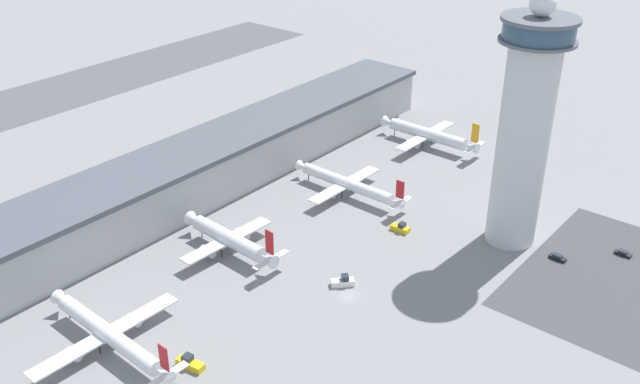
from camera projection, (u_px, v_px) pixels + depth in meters
name	position (u px, v px, depth m)	size (l,w,h in m)	color
ground_plane	(349.00, 296.00, 180.76)	(1000.00, 1000.00, 0.00)	gray
terminal_building	(166.00, 186.00, 215.96)	(239.56, 25.00, 17.13)	#B2B2B7
control_tower	(525.00, 126.00, 189.22)	(19.70, 19.70, 70.75)	silver
parking_lot_surface	(607.00, 277.00, 188.29)	(64.00, 40.00, 0.01)	#424247
airplane_gate_bravo	(109.00, 334.00, 161.05)	(38.15, 43.92, 12.08)	white
airplane_gate_charlie	(229.00, 239.00, 196.70)	(30.24, 35.16, 13.57)	silver
airplane_gate_delta	(347.00, 184.00, 226.99)	(31.48, 42.48, 11.72)	white
airplane_gate_echo	(428.00, 135.00, 261.17)	(33.57, 40.21, 13.67)	silver
service_truck_catering	(400.00, 228.00, 208.67)	(2.75, 5.73, 2.82)	black
service_truck_fuel	(190.00, 363.00, 157.03)	(3.32, 6.99, 2.98)	black
service_truck_baggage	(343.00, 282.00, 184.42)	(6.06, 5.83, 3.07)	black
car_black_suv	(623.00, 253.00, 197.35)	(1.94, 4.59, 1.41)	black
car_maroon_suv	(558.00, 258.00, 195.39)	(1.98, 4.76, 1.57)	black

